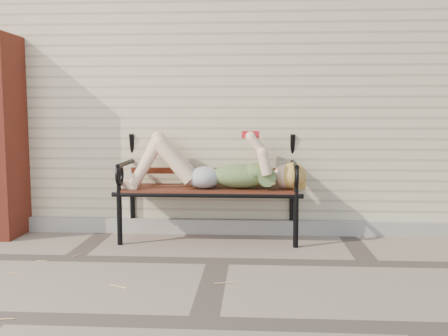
{
  "coord_description": "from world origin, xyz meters",
  "views": [
    {
      "loc": [
        0.3,
        -4.06,
        1.22
      ],
      "look_at": [
        0.01,
        0.58,
        0.72
      ],
      "focal_mm": 40.0,
      "sensor_mm": 36.0,
      "label": 1
    }
  ],
  "objects": [
    {
      "name": "foundation_strip",
      "position": [
        0.0,
        0.97,
        0.07
      ],
      "size": [
        8.0,
        0.1,
        0.15
      ],
      "primitive_type": "cube",
      "color": "#ABA59A",
      "rests_on": "ground"
    },
    {
      "name": "garden_bench",
      "position": [
        -0.14,
        0.84,
        0.68
      ],
      "size": [
        1.87,
        0.74,
        1.21
      ],
      "color": "black",
      "rests_on": "ground"
    },
    {
      "name": "straw_scatter",
      "position": [
        -1.11,
        -0.75,
        0.01
      ],
      "size": [
        2.75,
        1.57,
        0.01
      ],
      "color": "tan",
      "rests_on": "ground"
    },
    {
      "name": "reading_woman",
      "position": [
        -0.12,
        0.69,
        0.72
      ],
      "size": [
        1.76,
        0.4,
        0.55
      ],
      "color": "#0B434F",
      "rests_on": "ground"
    },
    {
      "name": "ground",
      "position": [
        0.0,
        0.0,
        0.0
      ],
      "size": [
        80.0,
        80.0,
        0.0
      ],
      "primitive_type": "plane",
      "color": "#7A695E",
      "rests_on": "ground"
    },
    {
      "name": "house_wall",
      "position": [
        0.0,
        3.0,
        1.5
      ],
      "size": [
        8.0,
        4.0,
        3.0
      ],
      "primitive_type": "cube",
      "color": "beige",
      "rests_on": "ground"
    }
  ]
}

